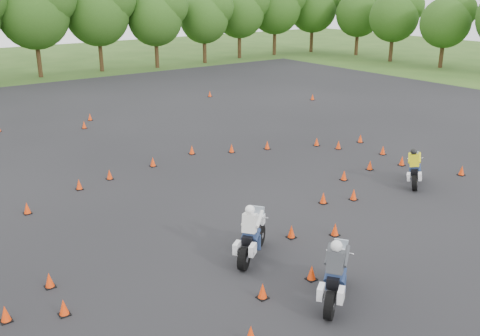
{
  "coord_description": "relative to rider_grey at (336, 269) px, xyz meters",
  "views": [
    {
      "loc": [
        -12.66,
        -13.14,
        8.5
      ],
      "look_at": [
        0.0,
        4.0,
        1.2
      ],
      "focal_mm": 40.0,
      "sensor_mm": 36.0,
      "label": 1
    }
  ],
  "objects": [
    {
      "name": "ground",
      "position": [
        2.67,
        4.14,
        -1.0
      ],
      "size": [
        140.0,
        140.0,
        0.0
      ],
      "primitive_type": "plane",
      "color": "#2D5119",
      "rests_on": "ground"
    },
    {
      "name": "asphalt_pad",
      "position": [
        2.67,
        10.14,
        -0.99
      ],
      "size": [
        62.0,
        62.0,
        0.0
      ],
      "primitive_type": "plane",
      "color": "black",
      "rests_on": "ground"
    },
    {
      "name": "treeline",
      "position": [
        5.31,
        39.17,
        3.65
      ],
      "size": [
        86.87,
        32.76,
        10.56
      ],
      "color": "#254915",
      "rests_on": "ground"
    },
    {
      "name": "traffic_cones",
      "position": [
        2.1,
        8.95,
        -0.77
      ],
      "size": [
        35.93,
        33.12,
        0.45
      ],
      "color": "#EF3A0A",
      "rests_on": "asphalt_pad"
    },
    {
      "name": "rider_grey",
      "position": [
        0.0,
        0.0,
        0.0
      ],
      "size": [
        2.56,
        2.12,
        1.98
      ],
      "primitive_type": null,
      "rotation": [
        0.0,
        0.0,
        0.61
      ],
      "color": "#383B3F",
      "rests_on": "ground"
    },
    {
      "name": "rider_yellow",
      "position": [
        9.74,
        4.38,
        -0.13
      ],
      "size": [
        2.24,
        1.81,
        1.72
      ],
      "primitive_type": null,
      "rotation": [
        0.0,
        0.0,
        0.59
      ],
      "color": "#CCC412",
      "rests_on": "ground"
    },
    {
      "name": "rider_white",
      "position": [
        -0.31,
        3.44,
        -0.03
      ],
      "size": [
        2.47,
        2.05,
        1.92
      ],
      "primitive_type": null,
      "rotation": [
        0.0,
        0.0,
        0.61
      ],
      "color": "silver",
      "rests_on": "ground"
    }
  ]
}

